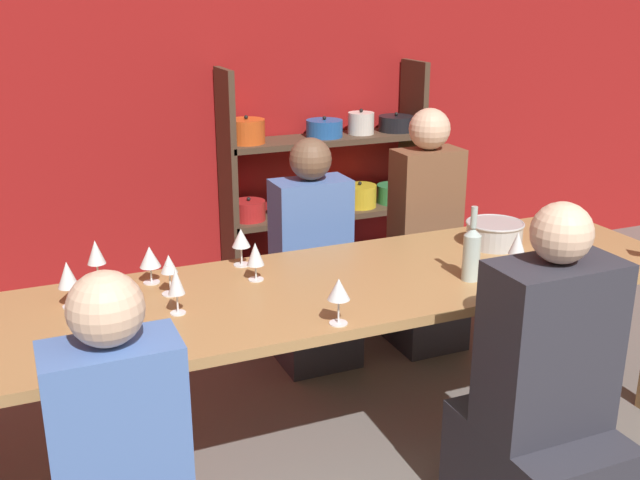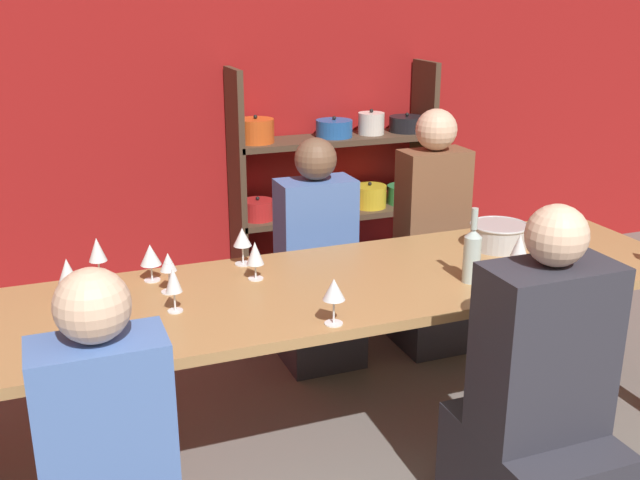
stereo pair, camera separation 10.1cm
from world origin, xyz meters
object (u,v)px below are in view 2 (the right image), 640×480
wine_glass_white_a (242,238)px  wine_glass_empty_b (173,280)px  mixing_bowl (499,235)px  shelf_unit (340,199)px  person_near_b (536,427)px  wine_bottle_green (472,254)px  wine_glass_red_c (150,256)px  wine_glass_red_b (97,251)px  wine_glass_white_c (520,247)px  wine_glass_white_e (68,273)px  person_far_a (316,279)px  dining_table (329,300)px  person_far_b (430,258)px  cell_phone (60,355)px  wine_glass_empty_a (334,290)px  wine_glass_red_a (168,264)px  wine_glass_white_b (255,254)px

wine_glass_white_a → wine_glass_empty_b: wine_glass_empty_b is taller
mixing_bowl → wine_glass_white_a: size_ratio=1.64×
wine_glass_white_a → wine_glass_empty_b: 0.53m
shelf_unit → person_near_b: size_ratio=1.16×
wine_bottle_green → mixing_bowl: bearing=42.8°
mixing_bowl → shelf_unit: bearing=95.6°
wine_glass_red_c → mixing_bowl: bearing=-5.9°
shelf_unit → wine_glass_red_b: 2.05m
person_near_b → wine_glass_white_c: bearing=61.9°
mixing_bowl → wine_glass_red_b: wine_glass_red_b is taller
shelf_unit → person_near_b: 2.43m
wine_glass_white_e → person_far_a: person_far_a is taller
wine_bottle_green → shelf_unit: bearing=83.9°
dining_table → wine_glass_red_c: bearing=156.3°
wine_bottle_green → person_far_b: 1.01m
shelf_unit → wine_glass_empty_b: size_ratio=8.14×
wine_glass_red_b → cell_phone: size_ratio=1.13×
mixing_bowl → wine_bottle_green: (-0.34, -0.31, 0.06)m
wine_glass_empty_a → shelf_unit: bearing=66.8°
cell_phone → person_near_b: size_ratio=0.14×
wine_glass_empty_b → wine_glass_red_c: bearing=95.0°
wine_glass_red_a → wine_glass_empty_a: bearing=-45.9°
wine_glass_white_b → wine_glass_red_c: (-0.39, 0.13, 0.00)m
wine_glass_red_b → person_far_b: 1.78m
person_near_b → wine_glass_empty_b: bearing=145.3°
wine_glass_red_b → wine_glass_white_e: wine_glass_red_b is taller
wine_glass_empty_b → person_far_b: (1.47, 0.75, -0.36)m
wine_bottle_green → person_far_a: size_ratio=0.26×
dining_table → wine_bottle_green: 0.59m
wine_bottle_green → person_far_a: (-0.30, 0.95, -0.41)m
person_far_b → shelf_unit: bearing=-82.2°
wine_glass_empty_a → wine_glass_white_b: (-0.13, 0.51, -0.02)m
wine_glass_empty_b → person_far_b: bearing=26.9°
mixing_bowl → wine_glass_red_c: 1.53m
wine_glass_white_a → wine_glass_red_b: size_ratio=0.87×
shelf_unit → dining_table: bearing=-114.0°
wine_glass_white_a → person_far_b: size_ratio=0.13×
wine_glass_white_a → person_far_a: size_ratio=0.14×
wine_glass_white_e → person_far_a: size_ratio=0.15×
wine_glass_white_a → wine_glass_empty_b: (-0.36, -0.38, 0.00)m
wine_bottle_green → cell_phone: size_ratio=1.85×
wine_glass_empty_b → shelf_unit: bearing=51.3°
wine_glass_red_b → cell_phone: 0.65m
mixing_bowl → wine_glass_white_c: bearing=-109.2°
wine_glass_empty_a → person_far_b: bearing=47.1°
dining_table → wine_glass_empty_b: wine_glass_empty_b is taller
wine_glass_red_b → person_far_a: person_far_a is taller
cell_phone → person_far_b: size_ratio=0.13×
wine_glass_empty_a → wine_glass_white_c: size_ratio=1.02×
wine_glass_empty_a → wine_glass_white_c: wine_glass_empty_a is taller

